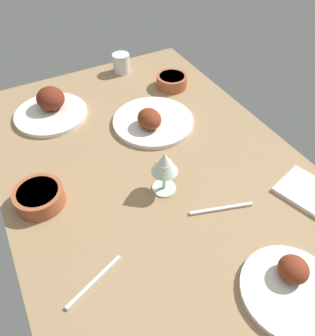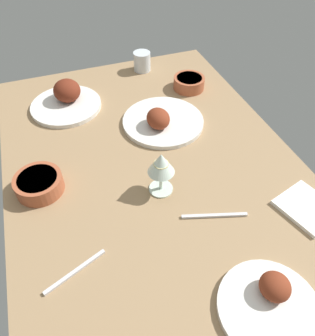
# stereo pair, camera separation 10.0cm
# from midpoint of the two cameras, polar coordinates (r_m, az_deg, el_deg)

# --- Properties ---
(dining_table) EXTENTS (1.40, 0.90, 0.04)m
(dining_table) POSITION_cam_midpoint_polar(r_m,az_deg,el_deg) (1.02, 2.78, -1.70)
(dining_table) COLOR #937551
(dining_table) RESTS_ON ground
(plate_center_main) EXTENTS (0.26, 0.26, 0.09)m
(plate_center_main) POSITION_cam_midpoint_polar(r_m,az_deg,el_deg) (1.30, -13.31, 11.43)
(plate_center_main) COLOR silver
(plate_center_main) RESTS_ON dining_table
(plate_near_viewer) EXTENTS (0.29, 0.29, 0.08)m
(plate_near_viewer) POSITION_cam_midpoint_polar(r_m,az_deg,el_deg) (1.17, 3.20, 8.06)
(plate_near_viewer) COLOR silver
(plate_near_viewer) RESTS_ON dining_table
(plate_far_side) EXTENTS (0.23, 0.23, 0.07)m
(plate_far_side) POSITION_cam_midpoint_polar(r_m,az_deg,el_deg) (0.83, 22.50, -21.04)
(plate_far_side) COLOR silver
(plate_far_side) RESTS_ON dining_table
(bowl_onions) EXTENTS (0.12, 0.12, 0.05)m
(bowl_onions) POSITION_cam_midpoint_polar(r_m,az_deg,el_deg) (1.37, 7.61, 14.37)
(bowl_onions) COLOR #A35133
(bowl_onions) RESTS_ON dining_table
(bowl_soup) EXTENTS (0.14, 0.14, 0.05)m
(bowl_soup) POSITION_cam_midpoint_polar(r_m,az_deg,el_deg) (0.99, -17.16, -2.71)
(bowl_soup) COLOR #A35133
(bowl_soup) RESTS_ON dining_table
(wine_glass) EXTENTS (0.08, 0.08, 0.14)m
(wine_glass) POSITION_cam_midpoint_polar(r_m,az_deg,el_deg) (0.89, 3.82, 0.30)
(wine_glass) COLOR silver
(wine_glass) RESTS_ON dining_table
(water_tumbler) EXTENTS (0.07, 0.07, 0.08)m
(water_tumbler) POSITION_cam_midpoint_polar(r_m,az_deg,el_deg) (1.48, -0.68, 17.88)
(water_tumbler) COLOR silver
(water_tumbler) RESTS_ON dining_table
(folded_napkin) EXTENTS (0.18, 0.17, 0.01)m
(folded_napkin) POSITION_cam_midpoint_polar(r_m,az_deg,el_deg) (1.03, 27.05, -6.26)
(folded_napkin) COLOR white
(folded_napkin) RESTS_ON dining_table
(fork_loose) EXTENTS (0.07, 0.16, 0.01)m
(fork_loose) POSITION_cam_midpoint_polar(r_m,az_deg,el_deg) (0.83, -10.56, -17.39)
(fork_loose) COLOR silver
(fork_loose) RESTS_ON dining_table
(spoon_loose) EXTENTS (0.06, 0.17, 0.01)m
(spoon_loose) POSITION_cam_midpoint_polar(r_m,az_deg,el_deg) (0.92, 12.90, -8.19)
(spoon_loose) COLOR silver
(spoon_loose) RESTS_ON dining_table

